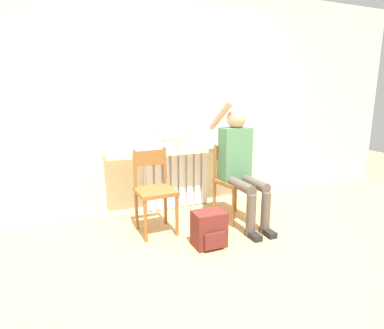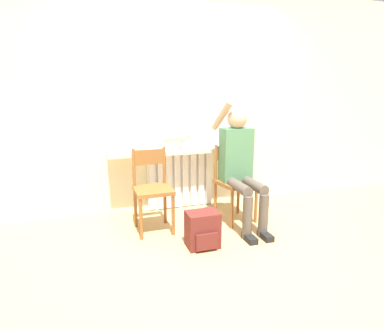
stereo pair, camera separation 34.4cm
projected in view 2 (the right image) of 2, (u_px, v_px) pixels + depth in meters
ground_plane at (213, 246)px, 3.11m from camera, size 12.00×12.00×0.00m
wall_with_window at (178, 101)px, 3.95m from camera, size 7.00×0.06×2.70m
radiator at (181, 179)px, 4.10m from camera, size 0.85×0.08×0.73m
windowsill at (182, 151)px, 3.92m from camera, size 1.79×0.29×0.05m
window_glass at (179, 92)px, 3.90m from camera, size 1.72×0.01×1.35m
chair_left at (152, 188)px, 3.38m from camera, size 0.39×0.39×0.88m
chair_right at (234, 181)px, 3.66m from camera, size 0.45×0.45×0.88m
person at (240, 161)px, 3.50m from camera, size 0.36×1.04×1.39m
cat at (176, 137)px, 3.83m from camera, size 0.51×0.13×0.25m
backpack at (203, 230)px, 3.06m from camera, size 0.30×0.25×0.35m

